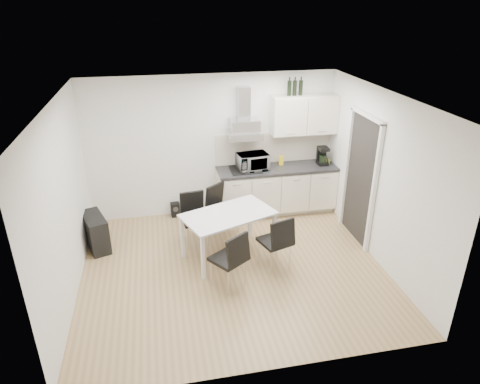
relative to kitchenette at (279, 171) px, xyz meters
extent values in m
plane|color=tan|center=(-1.19, -1.73, -0.83)|extent=(4.50, 4.50, 0.00)
cube|color=white|center=(-1.19, 0.27, 0.47)|extent=(4.50, 0.10, 2.60)
cube|color=white|center=(-1.19, -3.73, 0.47)|extent=(4.50, 0.10, 2.60)
cube|color=white|center=(-3.44, -1.73, 0.47)|extent=(0.10, 4.00, 2.60)
cube|color=white|center=(1.06, -1.73, 0.47)|extent=(0.10, 4.00, 2.60)
plane|color=white|center=(-1.19, -1.73, 1.77)|extent=(4.50, 4.50, 0.00)
cube|color=white|center=(1.02, -1.18, 0.22)|extent=(0.08, 1.04, 2.10)
cube|color=beige|center=(-0.04, 0.01, -0.78)|extent=(2.16, 0.52, 0.10)
cube|color=silver|center=(-0.04, -0.03, -0.35)|extent=(2.20, 0.60, 0.76)
cube|color=#28282B|center=(-0.04, -0.04, 0.07)|extent=(2.22, 0.64, 0.04)
cube|color=beige|center=(-0.04, 0.25, 0.38)|extent=(2.20, 0.02, 0.58)
cube|color=silver|center=(0.46, 0.09, 1.02)|extent=(1.20, 0.35, 0.70)
cube|color=silver|center=(-0.64, 0.05, 0.82)|extent=(0.60, 0.46, 0.30)
cube|color=silver|center=(-0.64, 0.16, 1.27)|extent=(0.22, 0.20, 0.55)
imported|color=silver|center=(-0.51, -0.05, 0.27)|extent=(0.58, 0.37, 0.37)
cube|color=yellow|center=(0.06, 0.07, 0.18)|extent=(0.08, 0.04, 0.18)
cylinder|color=brown|center=(0.89, -0.08, 0.14)|extent=(0.04, 0.04, 0.11)
cylinder|color=#4C6626|center=(0.95, -0.08, 0.14)|extent=(0.04, 0.04, 0.11)
cylinder|color=black|center=(0.16, 0.09, 1.53)|extent=(0.07, 0.07, 0.32)
cylinder|color=black|center=(0.26, 0.09, 1.53)|extent=(0.07, 0.07, 0.32)
cylinder|color=black|center=(0.37, 0.09, 1.53)|extent=(0.07, 0.07, 0.32)
cube|color=white|center=(-1.19, -1.35, -0.10)|extent=(1.56, 1.23, 0.03)
cube|color=white|center=(-1.66, -1.90, -0.47)|extent=(0.06, 0.06, 0.72)
cube|color=white|center=(-0.47, -1.44, -0.47)|extent=(0.06, 0.06, 0.72)
cube|color=white|center=(-1.91, -1.26, -0.47)|extent=(0.06, 0.06, 0.72)
cube|color=white|center=(-0.72, -0.81, -0.47)|extent=(0.06, 0.06, 0.72)
cube|color=black|center=(-3.28, -0.69, -0.54)|extent=(0.50, 0.75, 0.57)
cube|color=gold|center=(-3.13, -0.69, -0.34)|extent=(0.22, 0.59, 0.09)
cube|color=black|center=(-1.94, 0.17, -0.70)|extent=(0.18, 0.16, 0.27)
camera|label=1|loc=(-2.17, -7.10, 2.96)|focal=32.00mm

